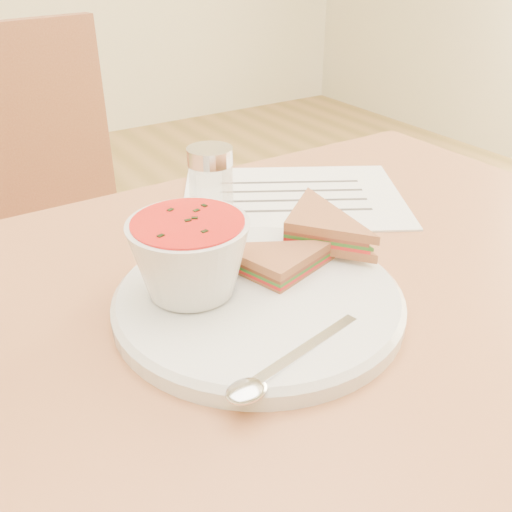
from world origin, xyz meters
TOP-DOWN VIEW (x-y plane):
  - dining_table at (0.00, 0.00)m, footprint 1.00×0.70m
  - chair_far at (-0.11, 0.59)m, footprint 0.49×0.49m
  - plate at (-0.06, -0.02)m, footprint 0.32×0.32m
  - soup_bowl at (-0.12, 0.02)m, footprint 0.15×0.15m
  - sandwich_half_a at (-0.05, -0.04)m, footprint 0.12×0.12m
  - sandwich_half_b at (0.00, 0.03)m, footprint 0.15×0.15m
  - spoon at (-0.10, -0.13)m, footprint 0.19×0.08m
  - paper_menu at (0.14, 0.19)m, footprint 0.40×0.37m
  - condiment_shaker at (-0.01, 0.18)m, footprint 0.06×0.06m

SIDE VIEW (x-z plane):
  - dining_table at x=0.00m, z-range 0.00..0.75m
  - chair_far at x=-0.11m, z-range 0.00..0.95m
  - paper_menu at x=0.14m, z-range 0.75..0.75m
  - plate at x=-0.06m, z-range 0.75..0.77m
  - spoon at x=-0.10m, z-range 0.77..0.78m
  - sandwich_half_a at x=-0.05m, z-range 0.77..0.80m
  - sandwich_half_b at x=0.00m, z-range 0.78..0.81m
  - condiment_shaker at x=-0.01m, z-range 0.75..0.86m
  - soup_bowl at x=-0.12m, z-range 0.77..0.85m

